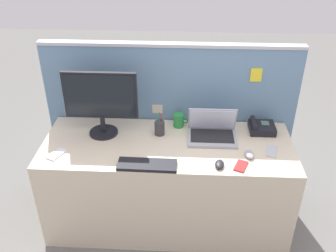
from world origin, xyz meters
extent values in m
plane|color=slate|center=(0.00, 0.00, 0.00)|extent=(10.00, 10.00, 0.00)
cube|color=beige|center=(0.00, 0.00, 0.37)|extent=(1.81, 0.69, 0.73)
cube|color=#6084A3|center=(0.00, 0.38, 0.66)|extent=(1.96, 0.06, 1.33)
cube|color=#B7BAC1|center=(0.00, 0.38, 1.34)|extent=(1.96, 0.07, 0.02)
cube|color=pink|center=(-0.61, 0.35, 0.90)|extent=(0.08, 0.01, 0.11)
cube|color=yellow|center=(0.64, 0.35, 1.13)|extent=(0.08, 0.01, 0.11)
cube|color=beige|center=(-0.10, 0.35, 0.83)|extent=(0.08, 0.01, 0.07)
cube|color=#66ADD1|center=(-0.48, 0.35, 0.87)|extent=(0.09, 0.01, 0.10)
cylinder|color=black|center=(-0.49, 0.12, 0.74)|extent=(0.21, 0.21, 0.02)
cylinder|color=black|center=(-0.49, 0.12, 0.82)|extent=(0.04, 0.04, 0.14)
cube|color=black|center=(-0.49, 0.13, 1.05)|extent=(0.53, 0.03, 0.35)
cube|color=black|center=(-0.49, 0.11, 1.05)|extent=(0.50, 0.01, 0.32)
cube|color=#9EA0A8|center=(0.32, 0.08, 0.74)|extent=(0.35, 0.25, 0.02)
cube|color=black|center=(0.32, 0.09, 0.76)|extent=(0.31, 0.18, 0.00)
cube|color=#9EA0A8|center=(0.32, 0.18, 0.85)|extent=(0.35, 0.07, 0.19)
cube|color=silver|center=(0.32, 0.17, 0.85)|extent=(0.33, 0.06, 0.17)
cube|color=black|center=(0.70, 0.21, 0.76)|extent=(0.19, 0.18, 0.05)
cube|color=#4C6B5B|center=(0.73, 0.23, 0.79)|extent=(0.06, 0.06, 0.01)
cylinder|color=black|center=(0.64, 0.21, 0.81)|extent=(0.04, 0.16, 0.04)
cube|color=black|center=(-0.12, -0.27, 0.75)|extent=(0.39, 0.14, 0.02)
ellipsoid|color=#232328|center=(0.36, -0.25, 0.75)|extent=(0.07, 0.11, 0.03)
ellipsoid|color=#9EA0A8|center=(0.57, -0.12, 0.75)|extent=(0.07, 0.11, 0.03)
cylinder|color=#333338|center=(-0.07, 0.13, 0.79)|extent=(0.08, 0.08, 0.10)
cylinder|color=red|center=(-0.06, 0.15, 0.84)|extent=(0.02, 0.01, 0.13)
cylinder|color=#238438|center=(-0.07, 0.14, 0.84)|extent=(0.01, 0.02, 0.14)
cube|color=#B22323|center=(0.50, -0.24, 0.74)|extent=(0.11, 0.14, 0.01)
cube|color=silver|center=(-0.76, -0.17, 0.74)|extent=(0.13, 0.16, 0.01)
cube|color=#B7BAC1|center=(0.73, -0.06, 0.74)|extent=(0.10, 0.15, 0.01)
cylinder|color=#238438|center=(0.07, 0.25, 0.79)|extent=(0.08, 0.08, 0.10)
torus|color=#238438|center=(0.12, 0.25, 0.79)|extent=(0.05, 0.01, 0.05)
camera|label=1|loc=(0.12, -2.27, 2.27)|focal=40.66mm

